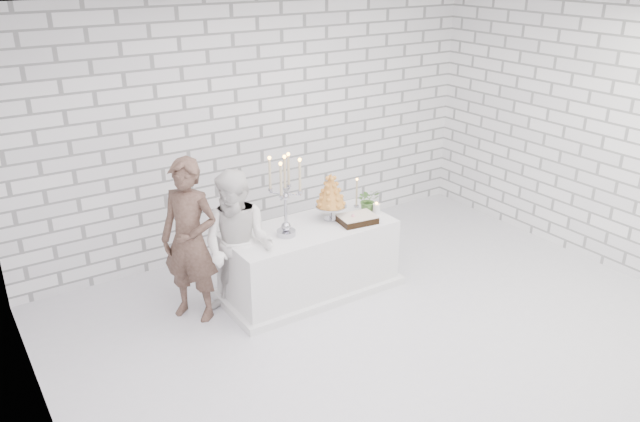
{
  "coord_description": "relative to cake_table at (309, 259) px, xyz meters",
  "views": [
    {
      "loc": [
        -3.39,
        -3.95,
        3.42
      ],
      "look_at": [
        -0.27,
        0.81,
        1.05
      ],
      "focal_mm": 35.25,
      "sensor_mm": 36.0,
      "label": 1
    }
  ],
  "objects": [
    {
      "name": "ground",
      "position": [
        0.21,
        -1.11,
        -0.38
      ],
      "size": [
        6.0,
        5.0,
        0.01
      ],
      "primitive_type": "cube",
      "color": "silver",
      "rests_on": "ground"
    },
    {
      "name": "ceiling",
      "position": [
        0.21,
        -1.11,
        2.62
      ],
      "size": [
        6.0,
        5.0,
        0.01
      ],
      "primitive_type": "cube",
      "color": "white",
      "rests_on": "ground"
    },
    {
      "name": "wall_back",
      "position": [
        0.21,
        1.39,
        1.12
      ],
      "size": [
        6.0,
        0.01,
        3.0
      ],
      "primitive_type": "cube",
      "color": "white",
      "rests_on": "ground"
    },
    {
      "name": "wall_left",
      "position": [
        -2.79,
        -1.11,
        1.12
      ],
      "size": [
        0.01,
        5.0,
        3.0
      ],
      "primitive_type": "cube",
      "color": "white",
      "rests_on": "ground"
    },
    {
      "name": "wall_right",
      "position": [
        3.21,
        -1.11,
        1.12
      ],
      "size": [
        0.01,
        5.0,
        3.0
      ],
      "primitive_type": "cube",
      "color": "white",
      "rests_on": "ground"
    },
    {
      "name": "cake_table",
      "position": [
        0.0,
        0.0,
        0.0
      ],
      "size": [
        1.8,
        0.8,
        0.75
      ],
      "primitive_type": "cube",
      "color": "white",
      "rests_on": "ground"
    },
    {
      "name": "groom",
      "position": [
        -1.23,
        0.21,
        0.45
      ],
      "size": [
        0.68,
        0.72,
        1.65
      ],
      "primitive_type": "imported",
      "rotation": [
        0.0,
        0.0,
        -0.91
      ],
      "color": "#3E2A22",
      "rests_on": "ground"
    },
    {
      "name": "bride",
      "position": [
        -0.83,
        -0.03,
        0.39
      ],
      "size": [
        0.92,
        0.94,
        1.52
      ],
      "primitive_type": "imported",
      "rotation": [
        0.0,
        0.0,
        -0.85
      ],
      "color": "white",
      "rests_on": "ground"
    },
    {
      "name": "candelabra",
      "position": [
        -0.3,
        -0.05,
        0.8
      ],
      "size": [
        0.35,
        0.35,
        0.85
      ],
      "primitive_type": null,
      "rotation": [
        0.0,
        0.0,
        0.01
      ],
      "color": "#A0A0AA",
      "rests_on": "cake_table"
    },
    {
      "name": "croquembouche",
      "position": [
        0.3,
        0.04,
        0.64
      ],
      "size": [
        0.4,
        0.4,
        0.52
      ],
      "primitive_type": null,
      "rotation": [
        0.0,
        0.0,
        0.2
      ],
      "color": "#B2722E",
      "rests_on": "cake_table"
    },
    {
      "name": "chocolate_cake",
      "position": [
        0.49,
        -0.18,
        0.42
      ],
      "size": [
        0.41,
        0.32,
        0.08
      ],
      "primitive_type": "cube",
      "rotation": [
        0.0,
        0.0,
        -0.13
      ],
      "color": "black",
      "rests_on": "cake_table"
    },
    {
      "name": "pillar_candle",
      "position": [
        0.8,
        -0.11,
        0.44
      ],
      "size": [
        0.09,
        0.09,
        0.12
      ],
      "primitive_type": "cylinder",
      "rotation": [
        0.0,
        0.0,
        0.1
      ],
      "color": "white",
      "rests_on": "cake_table"
    },
    {
      "name": "extra_taper",
      "position": [
        0.74,
        0.18,
        0.54
      ],
      "size": [
        0.07,
        0.07,
        0.32
      ],
      "primitive_type": "cylinder",
      "rotation": [
        0.0,
        0.0,
        -0.25
      ],
      "color": "tan",
      "rests_on": "cake_table"
    },
    {
      "name": "flowers",
      "position": [
        0.77,
        -0.0,
        0.51
      ],
      "size": [
        0.29,
        0.26,
        0.27
      ],
      "primitive_type": "imported",
      "rotation": [
        0.0,
        0.0,
        -0.24
      ],
      "color": "#356B2E",
      "rests_on": "cake_table"
    }
  ]
}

